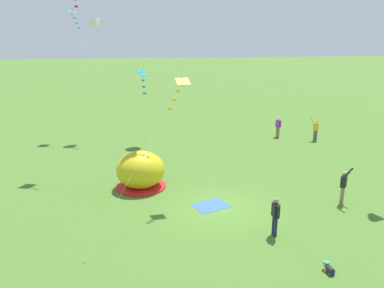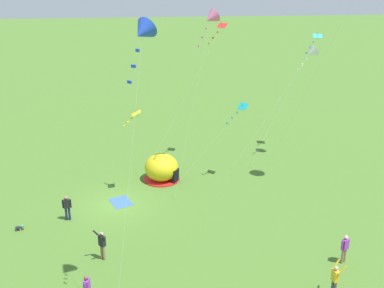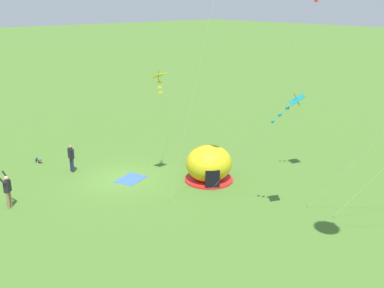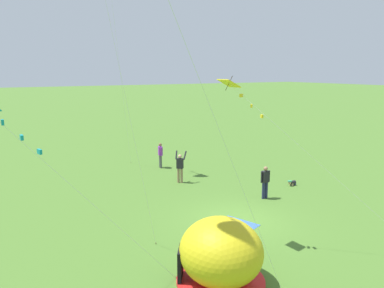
% 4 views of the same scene
% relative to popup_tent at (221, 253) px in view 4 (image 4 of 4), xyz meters
% --- Properties ---
extents(ground_plane, '(300.00, 300.00, 0.00)m').
position_rel_popup_tent_xyz_m(ground_plane, '(3.73, -3.43, -1.00)').
color(ground_plane, '#477028').
extents(popup_tent, '(2.81, 2.81, 2.10)m').
position_rel_popup_tent_xyz_m(popup_tent, '(0.00, 0.00, 0.00)').
color(popup_tent, gold).
rests_on(popup_tent, ground).
extents(picnic_blanket, '(2.05, 1.81, 0.01)m').
position_rel_popup_tent_xyz_m(picnic_blanket, '(3.34, -3.11, -0.99)').
color(picnic_blanket, '#3359A5').
rests_on(picnic_blanket, ground).
extents(toddler_crawling, '(0.27, 0.55, 0.32)m').
position_rel_popup_tent_xyz_m(toddler_crawling, '(6.27, -9.31, -0.82)').
color(toddler_crawling, black).
rests_on(toddler_crawling, ground).
extents(person_near_tent, '(0.58, 0.31, 1.72)m').
position_rel_popup_tent_xyz_m(person_near_tent, '(13.78, -4.47, -0.03)').
color(person_near_tent, '#4C4C51').
rests_on(person_near_tent, ground).
extents(person_arms_raised, '(0.70, 0.70, 1.89)m').
position_rel_popup_tent_xyz_m(person_arms_raised, '(10.05, -3.98, 0.00)').
color(person_arms_raised, '#8C7251').
rests_on(person_arms_raised, ground).
extents(person_center_field, '(0.24, 0.59, 1.72)m').
position_rel_popup_tent_xyz_m(person_center_field, '(5.35, -6.47, -0.03)').
color(person_center_field, '#1E2347').
rests_on(person_center_field, ground).
extents(kite_yellow, '(5.04, 5.74, 6.40)m').
position_rel_popup_tent_xyz_m(kite_yellow, '(1.91, -2.04, 4.77)').
color(kite_yellow, silver).
rests_on(kite_yellow, ground).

